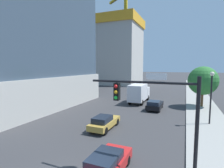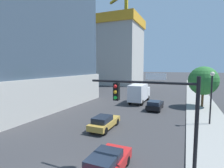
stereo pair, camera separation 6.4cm
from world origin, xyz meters
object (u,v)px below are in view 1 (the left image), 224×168
(car_black, at_px, (155,105))
(street_lamp, at_px, (211,90))
(construction_building, at_px, (118,48))
(traffic_light_pole, at_px, (156,105))
(street_tree, at_px, (203,81))
(car_gold, at_px, (104,122))
(car_red, at_px, (106,165))
(box_truck, at_px, (139,92))

(car_black, bearing_deg, street_lamp, -34.89)
(construction_building, relative_size, street_lamp, 5.34)
(traffic_light_pole, bearing_deg, street_tree, 79.07)
(traffic_light_pole, xyz_separation_m, street_tree, (3.91, 20.25, -0.03))
(construction_building, distance_m, car_black, 40.76)
(traffic_light_pole, distance_m, car_gold, 8.99)
(street_tree, relative_size, car_red, 1.40)
(street_tree, xyz_separation_m, car_black, (-6.49, -4.43, -3.44))
(car_red, distance_m, box_truck, 21.24)
(street_tree, bearing_deg, street_lamp, -89.45)
(traffic_light_pole, bearing_deg, car_black, 99.27)
(traffic_light_pole, relative_size, car_gold, 1.43)
(car_gold, xyz_separation_m, car_black, (3.40, 10.08, -0.00))
(street_lamp, xyz_separation_m, car_black, (-6.58, 4.59, -3.14))
(construction_building, relative_size, traffic_light_pole, 4.88)
(construction_building, relative_size, box_truck, 4.30)
(street_tree, xyz_separation_m, car_gold, (-9.90, -14.51, -3.44))
(traffic_light_pole, relative_size, box_truck, 0.88)
(car_gold, relative_size, box_truck, 0.62)
(construction_building, bearing_deg, car_gold, -70.46)
(car_gold, bearing_deg, car_red, -63.52)
(car_gold, distance_m, box_truck, 14.15)
(construction_building, relative_size, car_red, 6.79)
(car_black, relative_size, box_truck, 0.66)
(car_black, bearing_deg, car_red, -90.00)
(street_tree, distance_m, car_red, 22.57)
(street_lamp, height_order, car_black, street_lamp)
(construction_building, xyz_separation_m, street_lamp, (25.59, -38.48, -9.16))
(car_red, xyz_separation_m, box_truck, (-3.40, 20.94, 1.11))
(traffic_light_pole, height_order, box_truck, traffic_light_pole)
(car_red, xyz_separation_m, car_black, (-0.00, 16.91, 0.02))
(street_tree, relative_size, box_truck, 0.89)
(street_tree, bearing_deg, car_red, -106.92)
(street_lamp, distance_m, box_truck, 13.35)
(car_black, bearing_deg, box_truck, 130.21)
(street_lamp, bearing_deg, traffic_light_pole, -109.58)
(street_lamp, xyz_separation_m, street_tree, (-0.09, 9.02, 0.30))
(street_lamp, distance_m, car_gold, 11.82)
(street_lamp, bearing_deg, car_black, 145.11)
(street_tree, xyz_separation_m, box_truck, (-9.90, -0.40, -2.35))
(box_truck, bearing_deg, construction_building, 117.59)
(traffic_light_pole, distance_m, car_red, 4.48)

